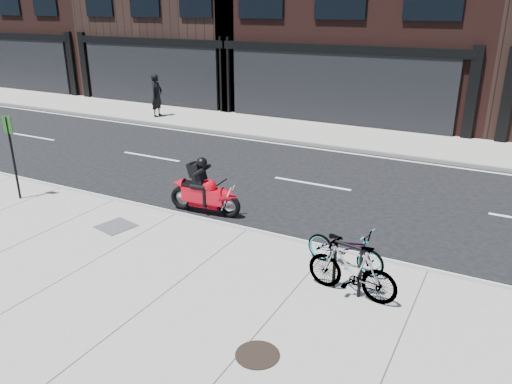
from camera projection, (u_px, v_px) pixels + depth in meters
The scene contains 11 objects.
ground at pixel (283, 206), 13.05m from camera, with size 120.00×120.00×0.00m, color black.
sidewalk_near at pixel (165, 296), 8.90m from camera, with size 60.00×6.00×0.13m, color gray.
sidewalk_far at pixel (367, 139), 19.44m from camera, with size 60.00×3.50×0.13m, color gray.
bike_rack at pixel (348, 264), 8.73m from camera, with size 0.56×0.15×0.95m.
bicycle_front at pixel (345, 248), 9.60m from camera, with size 0.57×1.64×0.86m, color gray.
bicycle_rear at pixel (352, 269), 8.67m from camera, with size 0.47×1.67×1.00m, color gray.
motorcycle at pixel (207, 191), 12.40m from camera, with size 1.97×0.51×1.47m.
pedestrian at pixel (157, 95), 22.74m from camera, with size 0.70×0.46×1.92m, color black.
manhole_cover at pixel (257, 355), 7.30m from camera, with size 0.66×0.66×0.01m, color black.
utility_grate at pixel (116, 226), 11.55m from camera, with size 0.75×0.75×0.01m, color #575659.
sign_post at pixel (12, 150), 12.78m from camera, with size 0.30×0.06×2.21m.
Camera 1 is at (5.04, -11.02, 4.93)m, focal length 35.00 mm.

